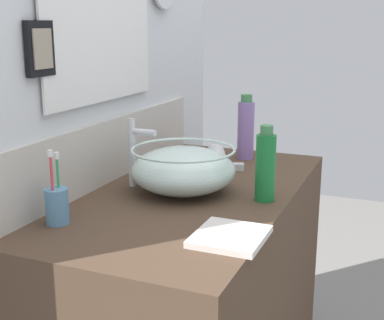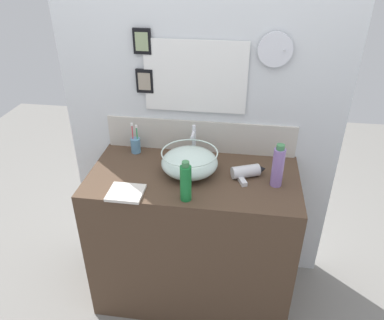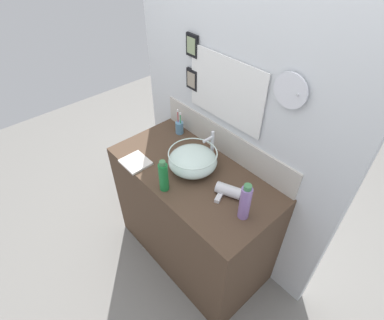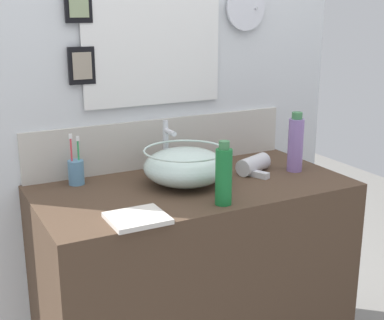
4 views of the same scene
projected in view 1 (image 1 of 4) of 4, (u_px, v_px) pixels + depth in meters
The scene contains 8 objects.
back_panel at pixel (98, 93), 1.71m from camera, with size 1.69×0.09×2.42m.
glass_bowl_sink at pixel (183, 169), 1.62m from camera, with size 0.32×0.32×0.14m.
faucet at pixel (135, 149), 1.67m from camera, with size 0.02×0.09×0.22m.
hair_drier at pixel (217, 157), 1.93m from camera, with size 0.21×0.18×0.07m.
toothbrush_cup at pixel (57, 205), 1.37m from camera, with size 0.06×0.06×0.20m.
shampoo_bottle at pixel (265, 166), 1.54m from camera, with size 0.06×0.06×0.22m.
soap_dispenser at pixel (246, 129), 2.03m from camera, with size 0.06×0.06×0.25m.
hand_towel at pixel (230, 236), 1.28m from camera, with size 0.18×0.16×0.02m, color silver.
Camera 1 is at (-1.46, -0.61, 1.43)m, focal length 50.00 mm.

